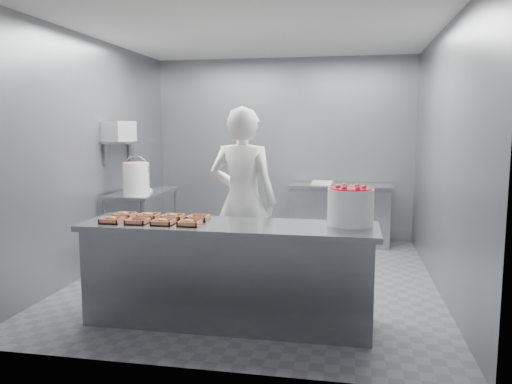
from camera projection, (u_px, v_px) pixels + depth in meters
floor at (256, 278)px, 5.80m from camera, size 4.50×4.50×0.00m
ceiling at (257, 29)px, 5.44m from camera, size 4.50×4.50×0.00m
wall_back at (283, 149)px, 7.81m from camera, size 4.00×0.04×2.80m
wall_left at (93, 156)px, 5.99m from camera, size 0.04×4.50×2.80m
wall_right at (443, 160)px, 5.25m from camera, size 0.04×4.50×2.80m
service_counter at (229, 273)px, 4.43m from camera, size 2.60×0.70×0.90m
prep_table at (143, 214)px, 6.61m from camera, size 0.60×1.20×0.90m
back_counter at (339, 214)px, 7.43m from camera, size 1.50×0.60×0.90m
wall_shelf at (128, 142)px, 6.52m from camera, size 0.35×0.90×0.03m
tray_0 at (112, 220)px, 4.43m from camera, size 0.19×0.18×0.06m
tray_1 at (138, 221)px, 4.39m from camera, size 0.19×0.18×0.04m
tray_2 at (163, 222)px, 4.35m from camera, size 0.19×0.18×0.06m
tray_3 at (189, 223)px, 4.30m from camera, size 0.19×0.18×0.06m
tray_4 at (125, 215)px, 4.68m from camera, size 0.19×0.18×0.06m
tray_5 at (149, 216)px, 4.64m from camera, size 0.19×0.18×0.06m
tray_6 at (173, 217)px, 4.59m from camera, size 0.19×0.18×0.06m
tray_7 at (199, 218)px, 4.55m from camera, size 0.19×0.18×0.04m
worker at (243, 201)px, 5.19m from camera, size 0.76×0.54×1.95m
strawberry_tub at (351, 205)px, 4.30m from camera, size 0.39×0.39×0.33m
glaze_bucket at (136, 178)px, 6.19m from camera, size 0.34×0.32×0.49m
bucket_lid at (141, 191)px, 6.52m from camera, size 0.32×0.32×0.02m
rag at (144, 189)px, 6.71m from camera, size 0.19×0.18×0.02m
appliance at (119, 131)px, 6.24m from camera, size 0.38×0.41×0.25m
paper_stack at (323, 182)px, 7.41m from camera, size 0.33×0.26×0.05m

